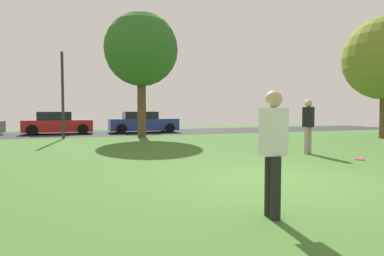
% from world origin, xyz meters
% --- Properties ---
extents(ground_plane, '(44.00, 44.00, 0.00)m').
position_xyz_m(ground_plane, '(0.00, 0.00, 0.00)').
color(ground_plane, '#3D6628').
extents(road_strip, '(44.00, 6.40, 0.01)m').
position_xyz_m(road_strip, '(0.00, 16.00, 0.00)').
color(road_strip, '#28282B').
rests_on(road_strip, ground_plane).
extents(maple_tree_near, '(4.01, 4.01, 6.84)m').
position_xyz_m(maple_tree_near, '(-0.44, 11.85, 4.79)').
color(maple_tree_near, brown).
rests_on(maple_tree_near, ground_plane).
extents(person_thrower, '(0.34, 0.30, 1.69)m').
position_xyz_m(person_thrower, '(-1.37, -2.03, 0.93)').
color(person_thrower, black).
rests_on(person_thrower, ground_plane).
extents(person_bystander, '(0.30, 0.37, 1.81)m').
position_xyz_m(person_bystander, '(3.47, 3.04, 1.02)').
color(person_bystander, gray).
rests_on(person_bystander, ground_plane).
extents(frisbee_disc, '(0.27, 0.27, 0.03)m').
position_xyz_m(frisbee_disc, '(3.98, 1.43, 0.01)').
color(frisbee_disc, '#EA2D6B').
rests_on(frisbee_disc, ground_plane).
extents(parked_car_red, '(4.08, 2.03, 1.41)m').
position_xyz_m(parked_car_red, '(-4.96, 16.15, 0.65)').
color(parked_car_red, '#B21E1E').
rests_on(parked_car_red, ground_plane).
extents(parked_car_blue, '(4.56, 2.05, 1.42)m').
position_xyz_m(parked_car_blue, '(0.39, 15.80, 0.66)').
color(parked_car_blue, '#233893').
rests_on(parked_car_blue, ground_plane).
extents(street_lamp_post, '(0.14, 0.14, 4.50)m').
position_xyz_m(street_lamp_post, '(-4.49, 12.20, 2.25)').
color(street_lamp_post, '#2D2D33').
rests_on(street_lamp_post, ground_plane).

